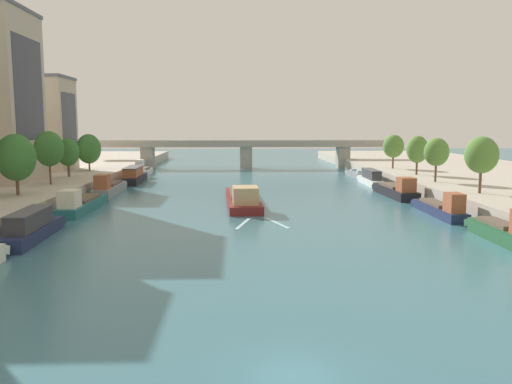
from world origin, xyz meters
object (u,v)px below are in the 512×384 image
(moored_boat_left_near, at_px, (143,171))
(moored_boat_right_midway, at_px, (505,231))
(tree_left_far, at_px, (16,158))
(moored_boat_left_far, at_px, (32,227))
(tree_left_midway, at_px, (49,149))
(moored_boat_left_upstream, at_px, (109,188))
(tree_right_nearest, at_px, (393,146))
(moored_boat_left_second, at_px, (134,176))
(moored_boat_left_midway, at_px, (81,204))
(barge_midriver, at_px, (243,198))
(moored_boat_right_gap_after, at_px, (441,208))
(moored_boat_right_downstream, at_px, (356,174))
(tree_right_past_mid, at_px, (482,155))
(bridge_far, at_px, (246,150))
(tree_right_third, at_px, (436,152))
(tree_right_second, at_px, (417,149))
(tree_left_second, at_px, (89,149))
(tree_left_nearest, at_px, (68,152))
(moored_boat_right_far, at_px, (396,190))
(moored_boat_right_upstream, at_px, (371,178))

(moored_boat_left_near, relative_size, moored_boat_right_midway, 0.99)
(moored_boat_left_near, distance_m, tree_left_far, 45.63)
(moored_boat_left_far, height_order, tree_left_midway, tree_left_midway)
(moored_boat_left_upstream, bearing_deg, moored_boat_left_near, 90.23)
(moored_boat_left_upstream, relative_size, tree_right_nearest, 2.18)
(moored_boat_left_second, distance_m, tree_left_midway, 22.86)
(moored_boat_left_far, bearing_deg, moored_boat_left_midway, 90.65)
(moored_boat_right_midway, bearing_deg, tree_left_far, 160.52)
(barge_midriver, bearing_deg, moored_boat_right_gap_after, -22.07)
(tree_left_midway, xyz_separation_m, tree_right_nearest, (54.56, 23.83, -0.74))
(moored_boat_right_downstream, height_order, tree_right_past_mid, tree_right_past_mid)
(bridge_far, bearing_deg, barge_midriver, -91.53)
(moored_boat_left_near, relative_size, tree_right_nearest, 1.73)
(moored_boat_left_near, height_order, tree_right_third, tree_right_third)
(moored_boat_right_gap_after, relative_size, tree_left_midway, 1.78)
(tree_left_far, relative_size, bridge_far, 0.10)
(tree_left_midway, bearing_deg, bridge_far, 61.33)
(moored_boat_left_near, relative_size, tree_right_past_mid, 1.60)
(tree_right_past_mid, relative_size, tree_right_second, 1.07)
(tree_left_second, bearing_deg, tree_left_nearest, -91.39)
(tree_left_nearest, height_order, tree_left_second, tree_left_second)
(moored_boat_left_second, distance_m, tree_right_second, 48.69)
(moored_boat_left_midway, distance_m, moored_boat_right_midway, 45.58)
(tree_right_third, bearing_deg, moored_boat_left_upstream, 175.30)
(moored_boat_right_gap_after, bearing_deg, tree_left_far, 175.53)
(moored_boat_left_second, distance_m, tree_left_nearest, 13.95)
(moored_boat_right_gap_after, bearing_deg, bridge_far, 107.56)
(moored_boat_left_midway, xyz_separation_m, moored_boat_left_upstream, (-0.25, 14.92, 0.09))
(tree_left_far, relative_size, tree_right_second, 1.12)
(moored_boat_right_far, bearing_deg, bridge_far, 112.29)
(tree_left_far, relative_size, tree_right_past_mid, 1.05)
(moored_boat_left_second, bearing_deg, tree_left_far, -102.75)
(tree_left_second, bearing_deg, barge_midriver, -45.25)
(tree_left_second, height_order, tree_right_third, tree_left_second)
(moored_boat_right_midway, xyz_separation_m, tree_right_past_mid, (5.61, 16.82, 5.64))
(moored_boat_right_gap_after, relative_size, moored_boat_right_upstream, 1.03)
(moored_boat_right_gap_after, distance_m, tree_right_third, 17.43)
(tree_left_far, bearing_deg, moored_boat_right_downstream, 39.33)
(moored_boat_right_downstream, xyz_separation_m, tree_right_third, (4.88, -28.13, 5.79))
(tree_left_nearest, xyz_separation_m, tree_right_second, (55.67, 1.12, 0.29))
(tree_right_third, bearing_deg, bridge_far, 117.59)
(tree_right_second, bearing_deg, tree_right_third, -95.49)
(moored_boat_right_gap_after, relative_size, tree_right_past_mid, 1.92)
(moored_boat_left_midway, xyz_separation_m, moored_boat_left_second, (0.30, 31.02, 0.27))
(moored_boat_left_upstream, relative_size, tree_right_past_mid, 2.02)
(tree_right_third, relative_size, bridge_far, 0.09)
(barge_midriver, xyz_separation_m, tree_right_third, (27.55, 6.67, 5.46))
(moored_boat_right_upstream, xyz_separation_m, tree_left_midway, (-48.38, -15.85, 5.85))
(moored_boat_left_midway, bearing_deg, tree_left_second, 103.50)
(moored_boat_left_near, distance_m, moored_boat_right_upstream, 45.50)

